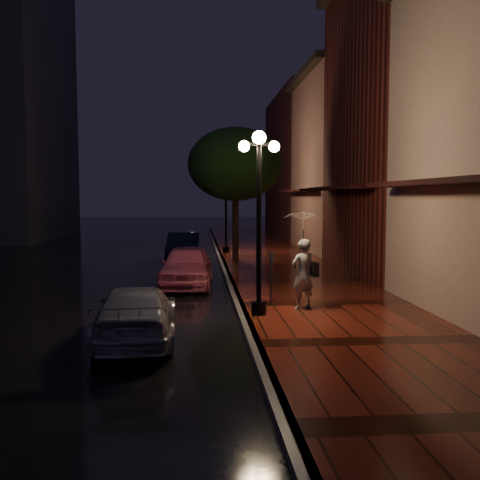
# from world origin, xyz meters

# --- Properties ---
(ground) EXTENTS (120.00, 120.00, 0.00)m
(ground) POSITION_xyz_m (0.00, 0.00, 0.00)
(ground) COLOR black
(ground) RESTS_ON ground
(sidewalk) EXTENTS (4.50, 60.00, 0.15)m
(sidewalk) POSITION_xyz_m (2.25, 0.00, 0.07)
(sidewalk) COLOR #41150B
(sidewalk) RESTS_ON ground
(curb) EXTENTS (0.25, 60.00, 0.15)m
(curb) POSITION_xyz_m (0.00, 0.00, 0.07)
(curb) COLOR #595451
(curb) RESTS_ON ground
(storefront_mid) EXTENTS (5.00, 8.00, 11.00)m
(storefront_mid) POSITION_xyz_m (7.00, 2.00, 5.50)
(storefront_mid) COLOR #511914
(storefront_mid) RESTS_ON ground
(storefront_far) EXTENTS (5.00, 8.00, 9.00)m
(storefront_far) POSITION_xyz_m (7.00, 10.00, 4.50)
(storefront_far) COLOR #8C5951
(storefront_far) RESTS_ON ground
(storefront_extra) EXTENTS (5.00, 12.00, 10.00)m
(storefront_extra) POSITION_xyz_m (7.00, 20.00, 5.00)
(storefront_extra) COLOR #511914
(storefront_extra) RESTS_ON ground
(streetlamp_near) EXTENTS (0.96, 0.36, 4.31)m
(streetlamp_near) POSITION_xyz_m (0.35, -5.00, 2.60)
(streetlamp_near) COLOR black
(streetlamp_near) RESTS_ON sidewalk
(streetlamp_far) EXTENTS (0.96, 0.36, 4.31)m
(streetlamp_far) POSITION_xyz_m (0.35, 9.00, 2.60)
(streetlamp_far) COLOR black
(streetlamp_far) RESTS_ON sidewalk
(street_tree) EXTENTS (4.16, 4.16, 5.80)m
(street_tree) POSITION_xyz_m (0.61, 5.99, 4.24)
(street_tree) COLOR black
(street_tree) RESTS_ON sidewalk
(pink_car) EXTENTS (1.85, 4.07, 1.35)m
(pink_car) POSITION_xyz_m (-1.44, -0.01, 0.68)
(pink_car) COLOR #C65171
(pink_car) RESTS_ON ground
(navy_car) EXTENTS (1.51, 4.05, 1.32)m
(navy_car) POSITION_xyz_m (-1.69, 6.69, 0.66)
(navy_car) COLOR black
(navy_car) RESTS_ON ground
(silver_car) EXTENTS (1.74, 3.94, 1.12)m
(silver_car) POSITION_xyz_m (-2.34, -6.60, 0.56)
(silver_car) COLOR #97979E
(silver_car) RESTS_ON ground
(woman_with_umbrella) EXTENTS (1.02, 1.04, 2.45)m
(woman_with_umbrella) POSITION_xyz_m (1.52, -4.46, 1.77)
(woman_with_umbrella) COLOR white
(woman_with_umbrella) RESTS_ON sidewalk
(parking_meter) EXTENTS (0.14, 0.12, 1.33)m
(parking_meter) POSITION_xyz_m (0.85, -3.63, 0.96)
(parking_meter) COLOR black
(parking_meter) RESTS_ON sidewalk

